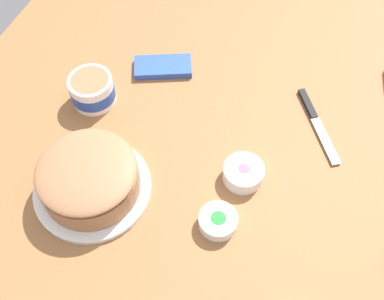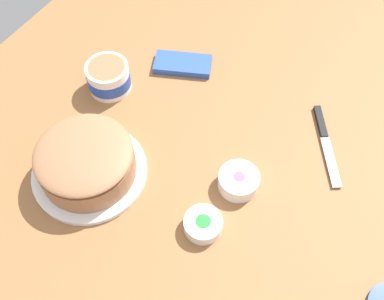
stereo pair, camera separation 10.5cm
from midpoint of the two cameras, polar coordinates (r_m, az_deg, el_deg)
The scene contains 7 objects.
ground_plane at distance 1.10m, azimuth 3.66°, elevation 0.82°, with size 1.54×1.54×0.00m, color #936038.
frosted_cake at distance 1.03m, azimuth -15.80°, elevation -3.85°, with size 0.27×0.27×0.10m.
frosting_tub at distance 1.19m, azimuth -15.08°, elevation 7.23°, with size 0.11×0.11×0.08m.
spreading_knife at distance 1.16m, azimuth 12.89°, elevation 3.74°, with size 0.15×0.21×0.01m.
sprinkle_bowl_pink at distance 1.03m, azimuth 3.68°, elevation -3.12°, with size 0.09×0.09×0.04m.
sprinkle_bowl_green at distance 0.98m, azimuth 0.24°, elevation -9.25°, with size 0.09×0.09×0.03m.
candy_box_lower at distance 1.25m, azimuth -6.14°, elevation 10.33°, with size 0.16×0.07×0.02m, color #2D51B2.
Camera 1 is at (-0.10, 0.62, 0.91)m, focal length 41.93 mm.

